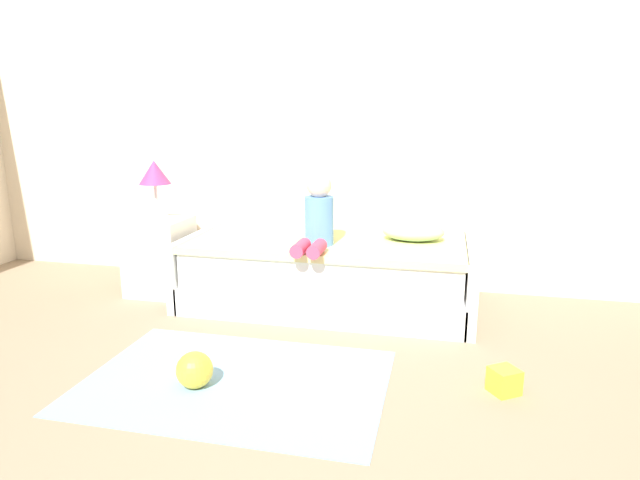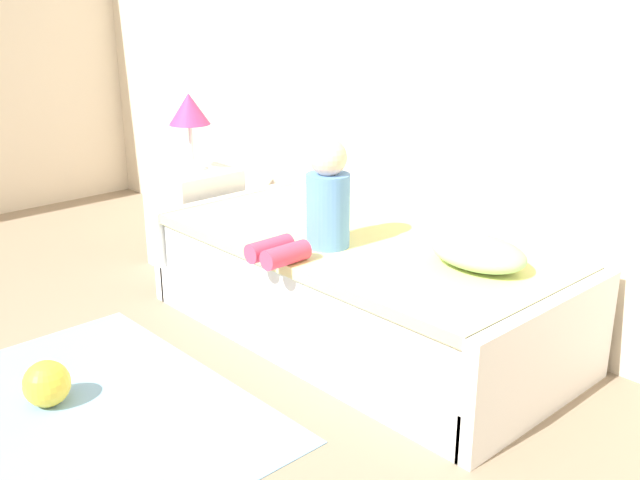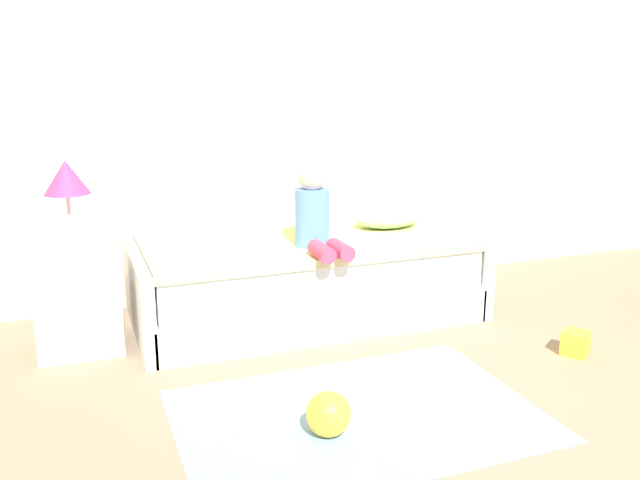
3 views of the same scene
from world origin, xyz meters
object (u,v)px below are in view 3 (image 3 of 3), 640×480
pillow (387,218)px  child_figure (315,214)px  table_lamp (67,182)px  toy_ball (329,414)px  nightstand (77,296)px  toy_block (575,343)px  bed (306,278)px

pillow → child_figure: bearing=-152.6°
table_lamp → toy_ball: (0.95, -1.37, -0.84)m
nightstand → table_lamp: table_lamp is taller
nightstand → pillow: (1.96, 0.13, 0.26)m
child_figure → pillow: (0.63, 0.33, -0.14)m
toy_block → child_figure: bearing=143.7°
bed → toy_block: (1.17, -1.10, -0.18)m
bed → nightstand: nightstand is taller
pillow → nightstand: bearing=-176.2°
nightstand → pillow: size_ratio=1.36×
child_figure → toy_ball: 1.38m
toy_ball → nightstand: bearing=124.6°
table_lamp → toy_ball: size_ratio=2.32×
child_figure → pillow: child_figure is taller
child_figure → toy_ball: child_figure is taller
nightstand → toy_block: nightstand is taller
bed → pillow: pillow is taller
nightstand → table_lamp: size_ratio=1.33×
nightstand → toy_block: size_ratio=4.55×
table_lamp → toy_ball: table_lamp is taller
child_figure → pillow: size_ratio=1.16×
nightstand → pillow: bearing=3.8°
toy_ball → child_figure: bearing=72.1°
table_lamp → pillow: table_lamp is taller
nightstand → child_figure: 1.40m
bed → pillow: bearing=9.3°
bed → pillow: (0.61, 0.10, 0.32)m
pillow → toy_block: size_ratio=3.34×
pillow → bed: bearing=-170.7°
pillow → toy_ball: pillow is taller
table_lamp → toy_ball: bearing=-55.4°
child_figure → pillow: bearing=27.4°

